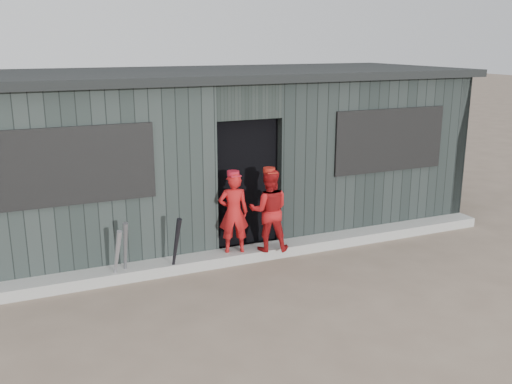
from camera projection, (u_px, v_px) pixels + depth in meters
name	position (u px, v px, depth m)	size (l,w,h in m)	color
ground	(317.00, 309.00, 6.73)	(80.00, 80.00, 0.00)	#6F5C4D
curb	(255.00, 253.00, 8.32)	(8.00, 0.36, 0.15)	#9A9A95
bat_left	(117.00, 257.00, 7.31)	(0.07, 0.07, 0.80)	#9897A0
bat_mid	(125.00, 251.00, 7.42)	(0.07, 0.07, 0.85)	slate
bat_right	(176.00, 247.00, 7.57)	(0.07, 0.07, 0.86)	black
player_red_left	(234.00, 213.00, 8.02)	(0.42, 0.28, 1.16)	#B11516
player_red_right	(269.00, 210.00, 8.09)	(0.58, 0.45, 1.19)	#A81416
player_grey_back	(261.00, 203.00, 8.90)	(0.61, 0.40, 1.25)	silver
dugout	(215.00, 151.00, 9.50)	(8.30, 3.30, 2.62)	black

